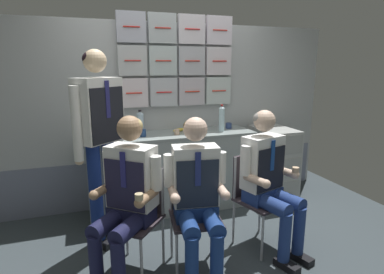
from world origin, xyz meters
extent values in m
cube|color=#353E42|center=(0.00, 0.00, -0.02)|extent=(4.80, 4.80, 0.04)
cube|color=#ADB1B2|center=(0.00, 1.38, 1.07)|extent=(4.20, 0.06, 2.15)
cube|color=slate|center=(0.00, 1.34, 0.29)|extent=(4.12, 0.01, 0.57)
cube|color=silver|center=(-0.43, 1.32, 1.36)|extent=(0.32, 0.06, 0.33)
cylinder|color=red|center=(-0.43, 1.28, 1.36)|extent=(0.18, 0.01, 0.01)
cube|color=#B5B9C0|center=(-0.08, 1.32, 1.36)|extent=(0.32, 0.06, 0.33)
cylinder|color=red|center=(-0.08, 1.28, 1.36)|extent=(0.18, 0.01, 0.01)
cube|color=#BBB4BC|center=(0.27, 1.32, 1.36)|extent=(0.32, 0.06, 0.33)
cylinder|color=red|center=(0.27, 1.28, 1.36)|extent=(0.18, 0.01, 0.01)
cube|color=silver|center=(0.61, 1.32, 1.36)|extent=(0.32, 0.06, 0.33)
cylinder|color=red|center=(0.61, 1.28, 1.36)|extent=(0.18, 0.01, 0.01)
cube|color=#B6B9BB|center=(-0.43, 1.32, 1.72)|extent=(0.32, 0.06, 0.33)
cylinder|color=red|center=(-0.43, 1.28, 1.72)|extent=(0.18, 0.01, 0.01)
cube|color=#B2BFBF|center=(-0.08, 1.32, 1.72)|extent=(0.32, 0.06, 0.33)
cylinder|color=red|center=(-0.08, 1.28, 1.72)|extent=(0.18, 0.01, 0.01)
cube|color=#AEAFB6|center=(0.27, 1.32, 1.72)|extent=(0.32, 0.06, 0.33)
cylinder|color=red|center=(0.27, 1.28, 1.72)|extent=(0.18, 0.01, 0.01)
cube|color=silver|center=(0.61, 1.32, 1.72)|extent=(0.32, 0.06, 0.33)
cylinder|color=red|center=(0.61, 1.28, 1.72)|extent=(0.18, 0.01, 0.01)
cube|color=#A9ACBB|center=(-0.43, 1.32, 2.08)|extent=(0.32, 0.06, 0.33)
cylinder|color=red|center=(-0.43, 1.28, 2.08)|extent=(0.18, 0.01, 0.01)
cube|color=#A9B1B4|center=(-0.08, 1.32, 2.08)|extent=(0.32, 0.06, 0.33)
cylinder|color=red|center=(-0.08, 1.28, 2.08)|extent=(0.18, 0.01, 0.01)
cube|color=silver|center=(0.27, 1.32, 2.08)|extent=(0.32, 0.06, 0.33)
cylinder|color=red|center=(0.27, 1.28, 2.08)|extent=(0.18, 0.01, 0.01)
cube|color=silver|center=(0.61, 1.32, 2.08)|extent=(0.32, 0.06, 0.33)
cylinder|color=red|center=(0.61, 1.28, 2.08)|extent=(0.18, 0.01, 0.01)
cube|color=red|center=(0.22, 1.33, 2.09)|extent=(0.20, 0.02, 0.05)
cube|color=#949F9E|center=(-0.05, 1.09, 0.44)|extent=(1.89, 0.52, 0.88)
cube|color=gray|center=(-0.05, 1.09, 0.89)|extent=(1.93, 0.53, 0.03)
sphere|color=black|center=(1.09, 0.71, 0.04)|extent=(0.07, 0.07, 0.07)
sphere|color=black|center=(1.40, 0.71, 0.04)|extent=(0.07, 0.07, 0.07)
sphere|color=black|center=(1.09, 1.26, 0.04)|extent=(0.07, 0.07, 0.07)
sphere|color=black|center=(1.40, 1.26, 0.04)|extent=(0.07, 0.07, 0.07)
cube|color=#AFB2AF|center=(1.25, 0.99, 0.49)|extent=(0.40, 0.64, 0.84)
cube|color=#9B9E9A|center=(1.25, 0.67, 0.21)|extent=(0.35, 0.01, 0.22)
cube|color=#9B9E9A|center=(1.25, 0.67, 0.49)|extent=(0.35, 0.01, 0.22)
cube|color=#9B9E9A|center=(1.25, 0.67, 0.77)|extent=(0.35, 0.01, 0.22)
cylinder|color=#28282D|center=(1.25, 0.69, 0.89)|extent=(0.32, 0.02, 0.02)
cylinder|color=#A8AAAF|center=(-0.93, 0.01, 0.22)|extent=(0.02, 0.02, 0.43)
cylinder|color=#A8AAAF|center=(-0.65, -0.23, 0.22)|extent=(0.02, 0.02, 0.43)
cylinder|color=#A8AAAF|center=(-0.70, 0.28, 0.22)|extent=(0.02, 0.02, 0.43)
cylinder|color=#A8AAAF|center=(-0.42, 0.05, 0.22)|extent=(0.02, 0.02, 0.43)
cube|color=#352C32|center=(-0.67, 0.03, 0.44)|extent=(0.56, 0.56, 0.02)
cube|color=#352C32|center=(-0.55, 0.17, 0.65)|extent=(0.30, 0.26, 0.40)
cylinder|color=#A8AAAF|center=(-0.70, 0.28, 0.65)|extent=(0.02, 0.02, 0.40)
cylinder|color=#A8AAAF|center=(-0.42, 0.05, 0.65)|extent=(0.02, 0.02, 0.40)
cylinder|color=#17193A|center=(-0.97, -0.18, 0.27)|extent=(0.10, 0.10, 0.42)
cylinder|color=#17193A|center=(-0.83, -0.30, 0.27)|extent=(0.10, 0.10, 0.42)
cylinder|color=#17193A|center=(-0.86, -0.04, 0.50)|extent=(0.35, 0.38, 0.13)
cylinder|color=#17193A|center=(-0.71, -0.17, 0.50)|extent=(0.35, 0.38, 0.13)
cube|color=#17193A|center=(-0.67, 0.03, 0.51)|extent=(0.39, 0.38, 0.12)
cube|color=white|center=(-0.66, 0.04, 0.82)|extent=(0.41, 0.39, 0.49)
cube|color=#21203C|center=(-0.73, -0.04, 0.78)|extent=(0.27, 0.23, 0.39)
cube|color=navy|center=(-0.74, -0.04, 0.91)|extent=(0.04, 0.03, 0.27)
cylinder|color=white|center=(-0.82, 0.18, 0.87)|extent=(0.08, 0.08, 0.27)
cylinder|color=#9F7A58|center=(-0.88, 0.09, 0.72)|extent=(0.21, 0.23, 0.07)
sphere|color=#9F7A58|center=(-0.95, 0.00, 0.72)|extent=(0.08, 0.08, 0.08)
cylinder|color=white|center=(-0.50, -0.09, 0.87)|extent=(0.08, 0.08, 0.27)
cylinder|color=#9F7A58|center=(-0.59, -0.17, 0.72)|extent=(0.21, 0.23, 0.07)
sphere|color=#9F7A58|center=(-0.66, -0.25, 0.72)|extent=(0.08, 0.08, 0.08)
cylinder|color=tan|center=(-0.66, -0.25, 0.76)|extent=(0.06, 0.06, 0.06)
sphere|color=#9F7A58|center=(-0.66, 0.04, 1.20)|extent=(0.19, 0.19, 0.19)
ellipsoid|color=tan|center=(-0.65, 0.05, 1.22)|extent=(0.26, 0.26, 0.14)
cylinder|color=#A8AAAF|center=(-0.39, -0.24, 0.22)|extent=(0.02, 0.02, 0.43)
cylinder|color=#A8AAAF|center=(-0.03, -0.30, 0.22)|extent=(0.02, 0.02, 0.43)
cylinder|color=#A8AAAF|center=(-0.33, 0.11, 0.22)|extent=(0.02, 0.02, 0.43)
cylinder|color=#A8AAAF|center=(0.03, 0.06, 0.22)|extent=(0.02, 0.02, 0.43)
cube|color=#352C32|center=(-0.18, -0.09, 0.44)|extent=(0.46, 0.46, 0.02)
cube|color=#352C32|center=(-0.15, 0.10, 0.65)|extent=(0.37, 0.08, 0.40)
cylinder|color=#A8AAAF|center=(-0.33, 0.11, 0.65)|extent=(0.02, 0.02, 0.40)
cylinder|color=#A8AAAF|center=(0.03, 0.06, 0.65)|extent=(0.02, 0.02, 0.40)
cylinder|color=navy|center=(-0.32, -0.41, 0.27)|extent=(0.10, 0.10, 0.42)
cylinder|color=navy|center=(-0.14, -0.44, 0.27)|extent=(0.10, 0.10, 0.42)
cylinder|color=navy|center=(-0.30, -0.25, 0.50)|extent=(0.19, 0.39, 0.13)
cylinder|color=navy|center=(-0.11, -0.27, 0.50)|extent=(0.19, 0.39, 0.13)
cube|color=navy|center=(-0.18, -0.09, 0.51)|extent=(0.36, 0.25, 0.12)
cube|color=white|center=(-0.18, -0.07, 0.81)|extent=(0.38, 0.25, 0.48)
cube|color=#1E2737|center=(-0.19, -0.17, 0.77)|extent=(0.33, 0.06, 0.38)
cube|color=navy|center=(-0.19, -0.18, 0.90)|extent=(0.04, 0.01, 0.27)
cylinder|color=white|center=(-0.38, -0.04, 0.86)|extent=(0.08, 0.08, 0.26)
cylinder|color=beige|center=(-0.38, -0.15, 0.72)|extent=(0.10, 0.25, 0.07)
sphere|color=beige|center=(-0.40, -0.25, 0.72)|extent=(0.08, 0.08, 0.08)
cylinder|color=white|center=(0.03, -0.10, 0.86)|extent=(0.08, 0.08, 0.26)
cylinder|color=beige|center=(-0.01, -0.21, 0.72)|extent=(0.10, 0.25, 0.07)
sphere|color=beige|center=(-0.02, -0.31, 0.72)|extent=(0.08, 0.08, 0.08)
sphere|color=beige|center=(-0.18, -0.07, 1.18)|extent=(0.19, 0.19, 0.19)
ellipsoid|color=brown|center=(-0.17, -0.06, 1.20)|extent=(0.21, 0.20, 0.13)
cylinder|color=#A8AAAF|center=(0.39, -0.19, 0.22)|extent=(0.02, 0.02, 0.43)
cylinder|color=#A8AAAF|center=(0.74, -0.09, 0.22)|extent=(0.02, 0.02, 0.43)
cylinder|color=#A8AAAF|center=(0.29, 0.15, 0.22)|extent=(0.02, 0.02, 0.43)
cylinder|color=#A8AAAF|center=(0.63, 0.26, 0.22)|extent=(0.02, 0.02, 0.43)
cube|color=#352C32|center=(0.51, 0.03, 0.44)|extent=(0.50, 0.50, 0.02)
cube|color=#352C32|center=(0.46, 0.21, 0.65)|extent=(0.36, 0.13, 0.40)
cylinder|color=#A8AAAF|center=(0.29, 0.15, 0.65)|extent=(0.02, 0.02, 0.40)
cylinder|color=#A8AAAF|center=(0.63, 0.26, 0.65)|extent=(0.02, 0.02, 0.40)
cube|color=black|center=(0.53, -0.36, 0.03)|extent=(0.15, 0.24, 0.06)
cube|color=black|center=(0.71, -0.31, 0.03)|extent=(0.15, 0.24, 0.06)
cylinder|color=navy|center=(0.52, -0.32, 0.27)|extent=(0.10, 0.10, 0.42)
cylinder|color=navy|center=(0.70, -0.27, 0.27)|extent=(0.10, 0.10, 0.42)
cylinder|color=navy|center=(0.47, -0.16, 0.50)|extent=(0.23, 0.40, 0.13)
cylinder|color=navy|center=(0.65, -0.11, 0.50)|extent=(0.23, 0.40, 0.13)
cube|color=navy|center=(0.51, 0.03, 0.51)|extent=(0.38, 0.29, 0.12)
cube|color=white|center=(0.51, 0.05, 0.82)|extent=(0.40, 0.30, 0.48)
cube|color=black|center=(0.54, -0.05, 0.78)|extent=(0.32, 0.11, 0.39)
cube|color=navy|center=(0.54, -0.06, 0.90)|extent=(0.04, 0.02, 0.27)
cylinder|color=white|center=(0.31, -0.01, 0.87)|extent=(0.08, 0.08, 0.26)
cylinder|color=beige|center=(0.36, -0.11, 0.72)|extent=(0.13, 0.25, 0.07)
sphere|color=beige|center=(0.39, -0.21, 0.72)|extent=(0.08, 0.08, 0.08)
cylinder|color=white|center=(0.71, 0.11, 0.87)|extent=(0.08, 0.08, 0.26)
cylinder|color=beige|center=(0.72, 0.00, 0.72)|extent=(0.13, 0.25, 0.07)
sphere|color=beige|center=(0.75, -0.10, 0.72)|extent=(0.08, 0.08, 0.08)
cylinder|color=tan|center=(0.75, -0.10, 0.76)|extent=(0.06, 0.06, 0.06)
sphere|color=beige|center=(0.51, 0.05, 1.19)|extent=(0.19, 0.19, 0.19)
ellipsoid|color=gray|center=(0.50, 0.06, 1.21)|extent=(0.23, 0.22, 0.13)
cube|color=black|center=(-0.92, 0.50, 0.03)|extent=(0.22, 0.24, 0.06)
cube|color=black|center=(-0.76, 0.63, 0.03)|extent=(0.22, 0.24, 0.06)
cylinder|color=navy|center=(-0.93, 0.53, 0.53)|extent=(0.12, 0.12, 0.93)
cylinder|color=navy|center=(-0.79, 0.65, 0.53)|extent=(0.12, 0.12, 0.93)
cube|color=white|center=(-0.86, 0.59, 1.28)|extent=(0.46, 0.43, 0.57)
cube|color=black|center=(-0.78, 0.50, 1.24)|extent=(0.29, 0.24, 0.48)
cube|color=navy|center=(-0.78, 0.49, 1.38)|extent=(0.04, 0.03, 0.32)
cylinder|color=white|center=(-1.05, 0.44, 1.19)|extent=(0.08, 0.08, 0.63)
sphere|color=beige|center=(-1.05, 0.44, 0.87)|extent=(0.08, 0.08, 0.08)
cylinder|color=white|center=(-0.67, 0.74, 1.19)|extent=(0.08, 0.08, 0.63)
sphere|color=beige|center=(-0.67, 0.74, 0.87)|extent=(0.08, 0.08, 0.08)
sphere|color=beige|center=(-0.86, 0.59, 1.70)|extent=(0.20, 0.20, 0.20)
ellipsoid|color=black|center=(-0.87, 0.60, 1.72)|extent=(0.27, 0.26, 0.14)
cylinder|color=silver|center=(-0.38, 1.23, 1.02)|extent=(0.08, 0.08, 0.22)
cone|color=silver|center=(-0.38, 1.23, 1.14)|extent=(0.08, 0.08, 0.02)
cylinder|color=black|center=(-0.38, 1.23, 1.17)|extent=(0.03, 0.03, 0.02)
cylinder|color=silver|center=(0.54, 1.03, 1.04)|extent=(0.07, 0.07, 0.27)
cone|color=silver|center=(0.54, 1.03, 1.19)|extent=(0.07, 0.07, 0.02)
cylinder|color=red|center=(0.54, 1.03, 1.22)|extent=(0.03, 0.03, 0.02)
cylinder|color=tan|center=(-0.01, 1.02, 0.94)|extent=(0.06, 0.06, 0.06)
cylinder|color=#382114|center=(-0.01, 1.02, 0.96)|extent=(0.05, 0.05, 0.01)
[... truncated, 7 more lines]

